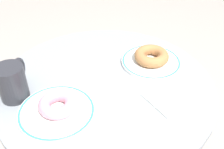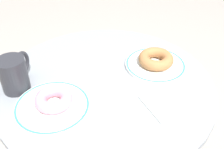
% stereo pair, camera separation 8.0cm
% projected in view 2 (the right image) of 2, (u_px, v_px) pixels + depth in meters
% --- Properties ---
extents(cafe_table, '(0.66, 0.66, 0.76)m').
position_uv_depth(cafe_table, '(106.00, 130.00, 0.96)').
color(cafe_table, gray).
rests_on(cafe_table, ground).
extents(plate_left, '(0.21, 0.21, 0.01)m').
position_uv_depth(plate_left, '(52.00, 105.00, 0.74)').
color(plate_left, white).
rests_on(plate_left, cafe_table).
extents(plate_right, '(0.20, 0.20, 0.01)m').
position_uv_depth(plate_right, '(155.00, 65.00, 0.89)').
color(plate_right, white).
rests_on(plate_right, cafe_table).
extents(donut_pink_frosted, '(0.13, 0.13, 0.03)m').
position_uv_depth(donut_pink_frosted, '(54.00, 100.00, 0.72)').
color(donut_pink_frosted, pink).
rests_on(donut_pink_frosted, plate_left).
extents(donut_cinnamon, '(0.12, 0.12, 0.03)m').
position_uv_depth(donut_cinnamon, '(156.00, 59.00, 0.87)').
color(donut_cinnamon, '#A36B3D').
rests_on(donut_cinnamon, plate_right).
extents(paper_napkin, '(0.13, 0.13, 0.01)m').
position_uv_depth(paper_napkin, '(167.00, 103.00, 0.75)').
color(paper_napkin, white).
rests_on(paper_napkin, cafe_table).
extents(coffee_mug, '(0.11, 0.10, 0.10)m').
position_uv_depth(coffee_mug, '(14.00, 74.00, 0.77)').
color(coffee_mug, '#28282D').
rests_on(coffee_mug, cafe_table).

